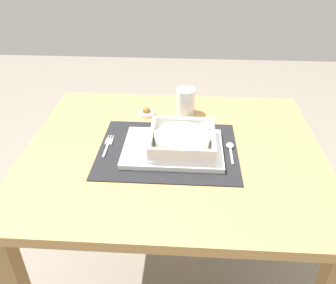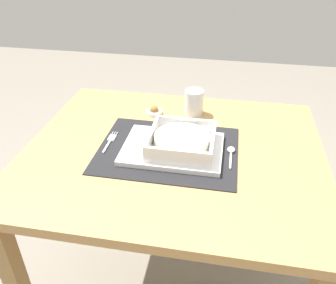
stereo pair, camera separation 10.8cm
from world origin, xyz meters
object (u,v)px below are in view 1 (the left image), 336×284
object	(u,v)px
porridge_bowl	(182,140)
condiment_saucer	(146,112)
fork	(108,144)
butter_knife	(220,154)
dining_table	(173,175)
drinking_glass	(186,102)
bread_knife	(212,150)
spoon	(230,148)

from	to	relation	value
porridge_bowl	condiment_saucer	bearing A→B (deg)	120.33
fork	butter_knife	xyz separation A→B (m)	(0.35, -0.03, 0.00)
porridge_bowl	fork	distance (m)	0.24
dining_table	butter_knife	bearing A→B (deg)	-10.91
fork	drinking_glass	xyz separation A→B (m)	(0.24, 0.25, 0.04)
drinking_glass	dining_table	bearing A→B (deg)	-97.69
porridge_bowl	bread_knife	world-z (taller)	porridge_bowl
bread_knife	condiment_saucer	bearing A→B (deg)	132.06
bread_knife	drinking_glass	xyz separation A→B (m)	(-0.09, 0.26, 0.03)
porridge_bowl	bread_knife	distance (m)	0.10
fork	bread_knife	world-z (taller)	bread_knife
porridge_bowl	spoon	xyz separation A→B (m)	(0.15, 0.02, -0.03)
dining_table	bread_knife	size ratio (longest dim) A/B	7.10
dining_table	fork	distance (m)	0.24
dining_table	drinking_glass	bearing A→B (deg)	82.31
dining_table	porridge_bowl	xyz separation A→B (m)	(0.03, -0.01, 0.15)
fork	condiment_saucer	bearing A→B (deg)	69.19
fork	drinking_glass	distance (m)	0.35
butter_knife	porridge_bowl	bearing A→B (deg)	176.87
butter_knife	drinking_glass	xyz separation A→B (m)	(-0.11, 0.28, 0.03)
fork	drinking_glass	size ratio (longest dim) A/B	1.38
condiment_saucer	drinking_glass	bearing A→B (deg)	11.24
butter_knife	dining_table	bearing A→B (deg)	172.35
bread_knife	drinking_glass	world-z (taller)	drinking_glass
dining_table	butter_knife	distance (m)	0.19
fork	bread_knife	size ratio (longest dim) A/B	0.96
dining_table	drinking_glass	xyz separation A→B (m)	(0.03, 0.25, 0.15)
drinking_glass	condiment_saucer	bearing A→B (deg)	-168.76
fork	butter_knife	world-z (taller)	butter_knife
porridge_bowl	drinking_glass	size ratio (longest dim) A/B	2.13
dining_table	condiment_saucer	world-z (taller)	condiment_saucer
bread_knife	butter_knife	bearing A→B (deg)	-38.25
butter_knife	bread_knife	size ratio (longest dim) A/B	1.09
drinking_glass	condiment_saucer	xyz separation A→B (m)	(-0.14, -0.03, -0.03)
dining_table	bread_knife	distance (m)	0.17
fork	spoon	size ratio (longest dim) A/B	1.12
fork	bread_knife	bearing A→B (deg)	0.92
fork	porridge_bowl	bearing A→B (deg)	-0.93
fork	bread_knife	distance (m)	0.33
fork	condiment_saucer	size ratio (longest dim) A/B	2.12
dining_table	fork	xyz separation A→B (m)	(-0.21, 0.00, 0.11)
porridge_bowl	butter_knife	size ratio (longest dim) A/B	1.37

